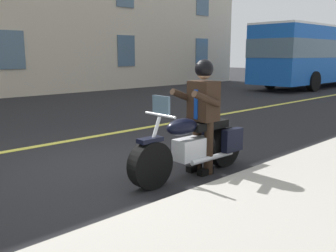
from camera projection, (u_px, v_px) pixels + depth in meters
The scene contains 5 objects.
ground_plane at pixel (97, 167), 6.03m from camera, with size 80.00×80.00×0.00m, color black.
lane_center_stripe at pixel (43, 145), 7.46m from camera, with size 60.00×0.16×0.01m, color #E5DB4C.
motorcycle_main at pixel (194, 146), 5.56m from camera, with size 2.21×0.60×1.26m.
rider_main at pixel (203, 106), 5.58m from camera, with size 0.62×0.55×1.74m.
bus_near at pixel (321, 53), 21.01m from camera, with size 11.05×2.70×3.30m.
Camera 1 is at (3.12, 5.01, 1.81)m, focal length 39.55 mm.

